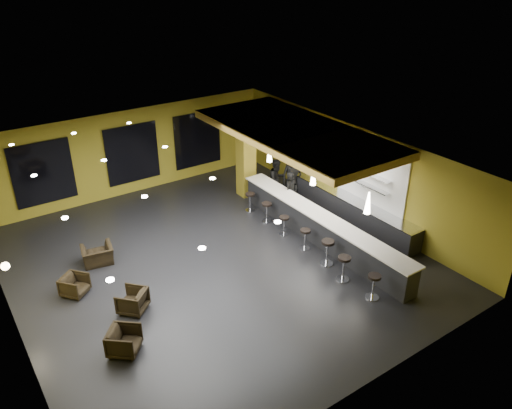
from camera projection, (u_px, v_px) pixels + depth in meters
floor at (214, 263)px, 16.32m from camera, size 12.00×13.00×0.10m
ceiling at (210, 160)px, 14.68m from camera, size 12.00×13.00×0.10m
wall_back at (131, 152)px, 20.29m from camera, size 12.00×0.10×3.50m
wall_front at (366, 333)px, 10.70m from camera, size 12.00×0.10×3.50m
wall_left at (2, 279)px, 12.43m from camera, size 0.10×13.00×3.50m
wall_right at (353, 171)px, 18.56m from camera, size 0.10×13.00×3.50m
wood_soffit at (295, 132)px, 17.52m from camera, size 3.60×8.00×0.28m
window_left at (43, 173)px, 18.46m from camera, size 2.20×0.06×2.40m
window_center at (132, 154)px, 20.23m from camera, size 2.20×0.06×2.40m
window_right at (198, 139)px, 21.75m from camera, size 2.20×0.06×2.40m
tile_backsplash at (372, 174)px, 17.67m from camera, size 0.06×3.20×2.40m
bar_counter at (320, 229)px, 17.18m from camera, size 0.60×8.00×1.00m
bar_top at (321, 216)px, 16.94m from camera, size 0.78×8.10×0.05m
prep_counter at (352, 210)px, 18.59m from camera, size 0.70×6.00×0.86m
prep_top at (353, 199)px, 18.38m from camera, size 0.72×6.00×0.03m
wall_shelf_lower at (372, 187)px, 17.63m from camera, size 0.30×1.50×0.03m
wall_shelf_upper at (373, 175)px, 17.43m from camera, size 0.30×1.50×0.03m
column at (246, 155)px, 19.98m from camera, size 0.60×0.60×3.50m
wall_sconce at (5, 266)px, 12.86m from camera, size 0.22×0.22×0.22m
pendant_0 at (368, 203)px, 14.87m from camera, size 0.20×0.20×0.70m
pendant_1 at (313, 175)px, 16.70m from camera, size 0.20×0.20×0.70m
pendant_2 at (270, 153)px, 18.54m from camera, size 0.20×0.20×0.70m
staff_a at (291, 193)px, 18.94m from camera, size 0.68×0.51×1.67m
staff_b at (277, 179)px, 20.05m from camera, size 0.87×0.70×1.70m
staff_c at (292, 174)px, 20.24m from camera, size 1.01×0.74×1.89m
armchair_a at (124, 341)px, 12.48m from camera, size 1.06×1.06×0.69m
armchair_b at (132, 301)px, 13.93m from camera, size 1.04×1.04×0.68m
armchair_c at (75, 285)px, 14.61m from camera, size 0.96×0.96×0.63m
armchair_d at (98, 255)px, 16.07m from camera, size 1.09×0.99×0.62m
bar_stool_0 at (374, 283)px, 14.37m from camera, size 0.40×0.40×0.79m
bar_stool_1 at (344, 265)px, 15.15m from camera, size 0.42×0.42×0.83m
bar_stool_2 at (327, 249)px, 15.92m from camera, size 0.44×0.44×0.87m
bar_stool_3 at (305, 237)px, 16.78m from camera, size 0.37×0.37×0.73m
bar_stool_4 at (284, 223)px, 17.64m from camera, size 0.36×0.36×0.71m
bar_stool_5 at (267, 210)px, 18.47m from camera, size 0.39×0.39×0.76m
bar_stool_6 at (250, 200)px, 19.25m from camera, size 0.38×0.38×0.75m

